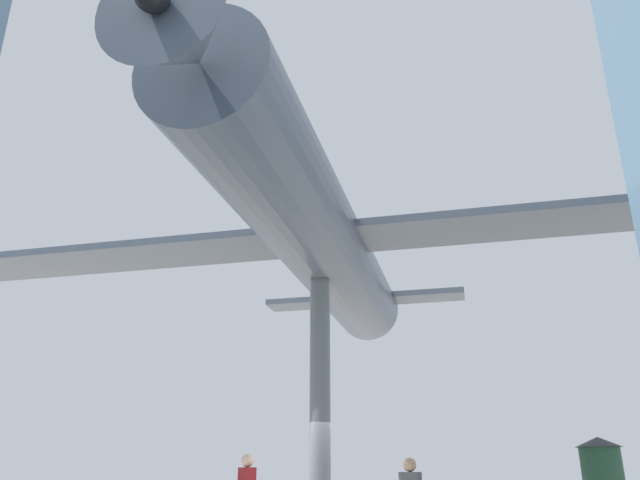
{
  "coord_description": "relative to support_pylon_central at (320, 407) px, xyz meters",
  "views": [
    {
      "loc": [
        -0.66,
        13.83,
        1.44
      ],
      "look_at": [
        0.0,
        0.0,
        6.68
      ],
      "focal_mm": 35.0,
      "sensor_mm": 36.0,
      "label": 1
    }
  ],
  "objects": [
    {
      "name": "support_pylon_central",
      "position": [
        0.0,
        0.0,
        0.0
      ],
      "size": [
        0.45,
        0.45,
        5.67
      ],
      "color": "slate",
      "rests_on": "ground_plane"
    },
    {
      "name": "suspended_airplane",
      "position": [
        0.05,
        0.24,
        3.86
      ],
      "size": [
        20.12,
        15.51,
        3.48
      ],
      "rotation": [
        0.0,
        0.0,
        -0.19
      ],
      "color": "#4C5666",
      "rests_on": "support_pylon_central"
    }
  ]
}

